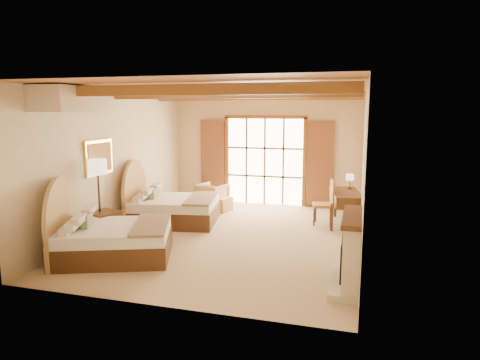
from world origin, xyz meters
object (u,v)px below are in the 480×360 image
(bed_near, at_px, (107,236))
(desk, at_px, (345,207))
(nightstand, at_px, (104,227))
(armchair, at_px, (212,195))
(bed_far, at_px, (168,206))

(bed_near, height_order, desk, bed_near)
(nightstand, xyz_separation_m, armchair, (1.11, 3.66, 0.02))
(nightstand, bearing_deg, bed_near, -34.95)
(bed_far, bearing_deg, bed_near, -100.93)
(bed_far, xyz_separation_m, nightstand, (-0.60, -1.83, -0.08))
(nightstand, height_order, desk, desk)
(bed_near, relative_size, armchair, 3.34)
(bed_near, height_order, armchair, bed_near)
(bed_near, bearing_deg, armchair, 62.55)
(bed_near, bearing_deg, bed_far, 68.84)
(nightstand, relative_size, desk, 0.42)
(nightstand, height_order, armchair, armchair)
(bed_near, distance_m, nightstand, 0.97)
(armchair, bearing_deg, nightstand, 89.02)
(bed_near, xyz_separation_m, desk, (4.24, 3.63, 0.02))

